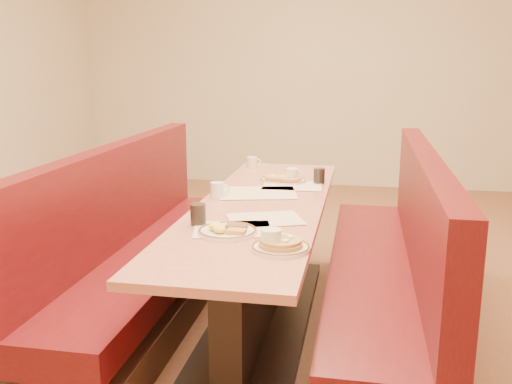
% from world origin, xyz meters
% --- Properties ---
extents(ground, '(8.00, 8.00, 0.00)m').
position_xyz_m(ground, '(0.00, 0.00, 0.00)').
color(ground, '#9E6647').
rests_on(ground, ground).
extents(diner_table, '(0.70, 2.50, 0.75)m').
position_xyz_m(diner_table, '(0.00, 0.00, 0.37)').
color(diner_table, black).
rests_on(diner_table, ground).
extents(booth_left, '(0.55, 2.50, 1.05)m').
position_xyz_m(booth_left, '(-0.73, 0.00, 0.36)').
color(booth_left, '#4C3326').
rests_on(booth_left, ground).
extents(booth_right, '(0.55, 2.50, 1.05)m').
position_xyz_m(booth_right, '(0.73, 0.00, 0.36)').
color(booth_right, '#4C3326').
rests_on(booth_right, ground).
extents(placemat_near_left, '(0.42, 0.35, 0.00)m').
position_xyz_m(placemat_near_left, '(-0.04, -0.53, 0.75)').
color(placemat_near_left, beige).
rests_on(placemat_near_left, diner_table).
extents(placemat_near_right, '(0.44, 0.39, 0.00)m').
position_xyz_m(placemat_near_right, '(0.08, -0.33, 0.75)').
color(placemat_near_right, beige).
rests_on(placemat_near_right, diner_table).
extents(placemat_far_left, '(0.52, 0.44, 0.00)m').
position_xyz_m(placemat_far_left, '(-0.06, 0.24, 0.75)').
color(placemat_far_left, beige).
rests_on(placemat_far_left, diner_table).
extents(placemat_far_right, '(0.39, 0.30, 0.00)m').
position_xyz_m(placemat_far_right, '(0.12, 0.47, 0.75)').
color(placemat_far_right, beige).
rests_on(placemat_far_right, diner_table).
extents(pancake_plate, '(0.25, 0.25, 0.06)m').
position_xyz_m(pancake_plate, '(0.23, -0.78, 0.77)').
color(pancake_plate, silver).
rests_on(pancake_plate, diner_table).
extents(eggs_plate, '(0.28, 0.28, 0.06)m').
position_xyz_m(eggs_plate, '(-0.05, -0.60, 0.77)').
color(eggs_plate, silver).
rests_on(eggs_plate, diner_table).
extents(extra_plate_mid, '(0.23, 0.23, 0.05)m').
position_xyz_m(extra_plate_mid, '(0.08, 0.59, 0.77)').
color(extra_plate_mid, silver).
rests_on(extra_plate_mid, diner_table).
extents(extra_plate_far, '(0.21, 0.21, 0.04)m').
position_xyz_m(extra_plate_far, '(-0.01, 0.61, 0.76)').
color(extra_plate_far, silver).
rests_on(extra_plate_far, diner_table).
extents(coffee_mug_a, '(0.12, 0.09, 0.09)m').
position_xyz_m(coffee_mug_a, '(0.19, -0.79, 0.80)').
color(coffee_mug_a, silver).
rests_on(coffee_mug_a, diner_table).
extents(coffee_mug_b, '(0.11, 0.08, 0.09)m').
position_xyz_m(coffee_mug_b, '(-0.28, 0.10, 0.80)').
color(coffee_mug_b, silver).
rests_on(coffee_mug_b, diner_table).
extents(coffee_mug_c, '(0.12, 0.08, 0.09)m').
position_xyz_m(coffee_mug_c, '(0.10, 0.62, 0.80)').
color(coffee_mug_c, silver).
rests_on(coffee_mug_c, diner_table).
extents(coffee_mug_d, '(0.10, 0.07, 0.08)m').
position_xyz_m(coffee_mug_d, '(-0.26, 1.06, 0.79)').
color(coffee_mug_d, silver).
rests_on(coffee_mug_d, diner_table).
extents(soda_tumbler_near, '(0.08, 0.08, 0.11)m').
position_xyz_m(soda_tumbler_near, '(-0.23, -0.48, 0.80)').
color(soda_tumbler_near, black).
rests_on(soda_tumbler_near, diner_table).
extents(soda_tumbler_mid, '(0.07, 0.07, 0.10)m').
position_xyz_m(soda_tumbler_mid, '(0.28, 0.59, 0.80)').
color(soda_tumbler_mid, black).
rests_on(soda_tumbler_mid, diner_table).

